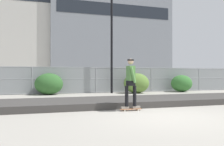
% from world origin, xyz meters
% --- Properties ---
extents(ground_plane, '(120.00, 120.00, 0.00)m').
position_xyz_m(ground_plane, '(0.00, 0.00, 0.00)').
color(ground_plane, '#9E998E').
extents(gravel_berm, '(14.07, 2.84, 0.26)m').
position_xyz_m(gravel_berm, '(0.00, 3.24, 0.13)').
color(gravel_berm, '#3D3A38').
rests_on(gravel_berm, ground_plane).
extents(skateboard, '(0.80, 0.22, 0.07)m').
position_xyz_m(skateboard, '(-0.67, 1.48, 0.06)').
color(skateboard, '#9E5B33').
rests_on(skateboard, ground_plane).
extents(skater, '(0.72, 0.58, 1.82)m').
position_xyz_m(skater, '(-0.67, 1.48, 1.11)').
color(skater, gray).
rests_on(skater, skateboard).
extents(chain_fence, '(26.27, 0.06, 1.85)m').
position_xyz_m(chain_fence, '(0.00, 9.95, 0.93)').
color(chain_fence, gray).
rests_on(chain_fence, ground_plane).
extents(street_lamp, '(0.44, 0.44, 7.75)m').
position_xyz_m(street_lamp, '(0.98, 9.36, 4.74)').
color(street_lamp, black).
rests_on(street_lamp, ground_plane).
extents(parked_car_near, '(4.55, 2.25, 1.66)m').
position_xyz_m(parked_car_near, '(-5.33, 12.75, 0.84)').
color(parked_car_near, maroon).
rests_on(parked_car_near, ground_plane).
extents(parked_car_mid, '(4.53, 2.22, 1.66)m').
position_xyz_m(parked_car_mid, '(0.54, 12.82, 0.84)').
color(parked_car_mid, '#B7BABF').
rests_on(parked_car_mid, ground_plane).
extents(office_block, '(25.40, 12.69, 23.02)m').
position_xyz_m(office_block, '(10.54, 44.17, 11.51)').
color(office_block, slate).
rests_on(office_block, ground_plane).
extents(shrub_left, '(1.82, 1.49, 1.40)m').
position_xyz_m(shrub_left, '(-3.31, 9.35, 0.70)').
color(shrub_left, '#2D5B28').
rests_on(shrub_left, ground_plane).
extents(shrub_center, '(1.83, 1.50, 1.41)m').
position_xyz_m(shrub_center, '(2.65, 8.81, 0.71)').
color(shrub_center, '#567A33').
rests_on(shrub_center, ground_plane).
extents(shrub_right, '(1.66, 1.36, 1.28)m').
position_xyz_m(shrub_right, '(6.45, 9.02, 0.64)').
color(shrub_right, '#336B2D').
rests_on(shrub_right, ground_plane).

